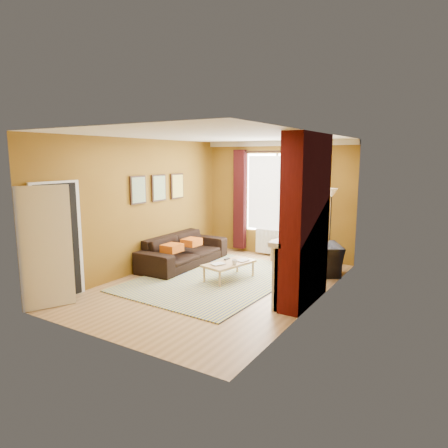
{
  "coord_description": "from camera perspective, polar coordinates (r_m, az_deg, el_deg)",
  "views": [
    {
      "loc": [
        3.94,
        -6.2,
        2.42
      ],
      "look_at": [
        0.0,
        0.25,
        1.15
      ],
      "focal_mm": 32.0,
      "sensor_mm": 36.0,
      "label": 1
    }
  ],
  "objects": [
    {
      "name": "striped_rug",
      "position": [
        8.1,
        -1.19,
        -7.76
      ],
      "size": [
        2.75,
        3.71,
        0.02
      ],
      "rotation": [
        0.0,
        0.0,
        -0.04
      ],
      "color": "#33478E",
      "rests_on": "ground"
    },
    {
      "name": "wicker_stool",
      "position": [
        9.46,
        7.87,
        -3.82
      ],
      "size": [
        0.45,
        0.45,
        0.49
      ],
      "rotation": [
        0.0,
        0.0,
        -0.17
      ],
      "color": "olive",
      "rests_on": "ground"
    },
    {
      "name": "room_walls",
      "position": [
        7.34,
        4.36,
        1.41
      ],
      "size": [
        3.82,
        5.54,
        2.83
      ],
      "color": "brown",
      "rests_on": "ground"
    },
    {
      "name": "book_b",
      "position": [
        8.13,
        2.15,
        -5.1
      ],
      "size": [
        0.24,
        0.29,
        0.02
      ],
      "primitive_type": "imported",
      "rotation": [
        0.0,
        0.0,
        -0.18
      ],
      "color": "#999999",
      "rests_on": "coffee_table"
    },
    {
      "name": "ground",
      "position": [
        7.73,
        -0.98,
        -8.7
      ],
      "size": [
        5.5,
        5.5,
        0.0
      ],
      "primitive_type": "plane",
      "color": "olive",
      "rests_on": "ground"
    },
    {
      "name": "floor_lamp",
      "position": [
        8.83,
        15.05,
        2.52
      ],
      "size": [
        0.34,
        0.34,
        1.76
      ],
      "rotation": [
        0.0,
        0.0,
        -0.42
      ],
      "color": "black",
      "rests_on": "ground"
    },
    {
      "name": "mug",
      "position": [
        7.76,
        1.5,
        -5.49
      ],
      "size": [
        0.12,
        0.12,
        0.1
      ],
      "primitive_type": "imported",
      "rotation": [
        0.0,
        0.0,
        -0.11
      ],
      "color": "#999999",
      "rests_on": "coffee_table"
    },
    {
      "name": "armchair",
      "position": [
        8.51,
        12.9,
        -4.96
      ],
      "size": [
        1.3,
        1.26,
        0.65
      ],
      "primitive_type": "imported",
      "rotation": [
        0.0,
        0.0,
        3.68
      ],
      "color": "black",
      "rests_on": "ground"
    },
    {
      "name": "book_a",
      "position": [
        7.86,
        -1.28,
        -5.58
      ],
      "size": [
        0.28,
        0.31,
        0.02
      ],
      "primitive_type": "imported",
      "rotation": [
        0.0,
        0.0,
        -0.4
      ],
      "color": "#999999",
      "rests_on": "coffee_table"
    },
    {
      "name": "sofa",
      "position": [
        9.07,
        -5.78,
        -3.73
      ],
      "size": [
        0.95,
        2.37,
        0.69
      ],
      "primitive_type": "imported",
      "rotation": [
        0.0,
        0.0,
        1.59
      ],
      "color": "black",
      "rests_on": "ground"
    },
    {
      "name": "coffee_table",
      "position": [
        7.95,
        0.74,
        -5.77
      ],
      "size": [
        0.76,
        1.16,
        0.36
      ],
      "rotation": [
        0.0,
        0.0,
        -0.22
      ],
      "color": "tan",
      "rests_on": "ground"
    },
    {
      "name": "tv_remote",
      "position": [
        8.16,
        0.43,
        -5.02
      ],
      "size": [
        0.05,
        0.17,
        0.02
      ],
      "rotation": [
        0.0,
        0.0,
        0.0
      ],
      "color": "#28282A",
      "rests_on": "coffee_table"
    }
  ]
}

